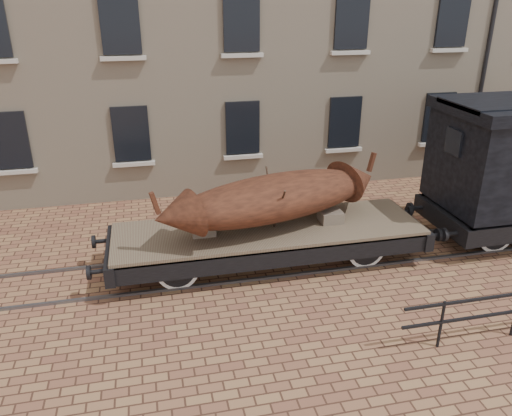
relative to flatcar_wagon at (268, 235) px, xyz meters
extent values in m
plane|color=brown|center=(-0.64, 0.00, -0.79)|extent=(90.00, 90.00, 0.00)
cube|color=black|center=(-6.64, 4.96, 1.41)|extent=(1.10, 0.12, 1.70)
cube|color=beige|center=(-6.64, 4.90, 0.46)|extent=(1.30, 0.18, 0.12)
cube|color=black|center=(-3.14, 4.96, 1.41)|extent=(1.10, 0.12, 1.70)
cube|color=beige|center=(-3.14, 4.90, 0.46)|extent=(1.30, 0.18, 0.12)
cube|color=black|center=(0.36, 4.96, 1.41)|extent=(1.10, 0.12, 1.70)
cube|color=beige|center=(0.36, 4.90, 0.46)|extent=(1.30, 0.18, 0.12)
cube|color=black|center=(3.86, 4.96, 1.41)|extent=(1.10, 0.12, 1.70)
cube|color=beige|center=(3.86, 4.90, 0.46)|extent=(1.30, 0.18, 0.12)
cube|color=black|center=(7.36, 4.96, 1.41)|extent=(1.10, 0.12, 1.70)
cube|color=beige|center=(7.36, 4.90, 0.46)|extent=(1.30, 0.18, 0.12)
cube|color=black|center=(-3.14, 4.96, 4.61)|extent=(1.10, 0.12, 1.70)
cube|color=beige|center=(-3.14, 4.90, 3.66)|extent=(1.30, 0.18, 0.12)
cube|color=black|center=(0.36, 4.96, 4.61)|extent=(1.10, 0.12, 1.70)
cube|color=beige|center=(0.36, 4.90, 3.66)|extent=(1.30, 0.18, 0.12)
cube|color=black|center=(3.86, 4.96, 4.61)|extent=(1.10, 0.12, 1.70)
cube|color=beige|center=(3.86, 4.90, 3.66)|extent=(1.30, 0.18, 0.12)
cube|color=black|center=(7.36, 4.96, 4.61)|extent=(1.10, 0.12, 1.70)
cube|color=beige|center=(7.36, 4.90, 3.66)|extent=(1.30, 0.18, 0.12)
cube|color=#59595E|center=(-0.64, -0.72, -0.76)|extent=(30.00, 0.08, 0.06)
cube|color=#59595E|center=(-0.64, 0.72, -0.76)|extent=(30.00, 0.08, 0.06)
cylinder|color=black|center=(2.36, -3.80, -0.29)|extent=(0.06, 0.06, 1.00)
cube|color=brown|center=(0.00, 0.00, 0.14)|extent=(7.38, 2.17, 0.12)
cube|color=black|center=(0.00, -1.00, -0.10)|extent=(7.38, 0.16, 0.44)
cube|color=black|center=(0.00, 1.00, -0.10)|extent=(7.38, 0.16, 0.44)
cube|color=black|center=(-3.69, 0.00, -0.10)|extent=(0.22, 2.26, 0.44)
cylinder|color=black|center=(-3.97, -0.74, -0.10)|extent=(0.34, 0.10, 0.10)
cylinder|color=black|center=(-4.13, -0.74, -0.10)|extent=(0.08, 0.32, 0.32)
cylinder|color=black|center=(-3.97, 0.74, -0.10)|extent=(0.34, 0.10, 0.10)
cylinder|color=black|center=(-4.13, 0.74, -0.10)|extent=(0.08, 0.32, 0.32)
cube|color=black|center=(3.69, 0.00, -0.10)|extent=(0.22, 2.26, 0.44)
cylinder|color=black|center=(3.97, -0.74, -0.10)|extent=(0.34, 0.10, 0.10)
cylinder|color=black|center=(4.13, -0.74, -0.10)|extent=(0.08, 0.32, 0.32)
cylinder|color=black|center=(3.97, 0.74, -0.10)|extent=(0.34, 0.10, 0.10)
cylinder|color=black|center=(4.13, 0.74, -0.10)|extent=(0.08, 0.32, 0.32)
cylinder|color=black|center=(-2.26, 0.00, -0.31)|extent=(0.10, 1.87, 0.10)
cylinder|color=white|center=(-2.26, -0.72, -0.31)|extent=(0.95, 0.07, 0.95)
cylinder|color=black|center=(-2.26, -0.72, -0.31)|extent=(0.77, 0.10, 0.77)
cube|color=black|center=(-2.26, -0.84, -0.08)|extent=(0.89, 0.08, 0.10)
cylinder|color=white|center=(-2.26, 0.72, -0.31)|extent=(0.95, 0.07, 0.95)
cylinder|color=black|center=(-2.26, 0.72, -0.31)|extent=(0.77, 0.10, 0.77)
cube|color=black|center=(-2.26, 0.84, -0.08)|extent=(0.89, 0.08, 0.10)
cylinder|color=black|center=(2.26, 0.00, -0.31)|extent=(0.10, 1.87, 0.10)
cylinder|color=white|center=(2.26, -0.72, -0.31)|extent=(0.95, 0.07, 0.95)
cylinder|color=black|center=(2.26, -0.72, -0.31)|extent=(0.77, 0.10, 0.77)
cube|color=black|center=(2.26, -0.84, -0.08)|extent=(0.89, 0.08, 0.10)
cylinder|color=white|center=(2.26, 0.72, -0.31)|extent=(0.95, 0.07, 0.95)
cylinder|color=black|center=(2.26, 0.72, -0.31)|extent=(0.77, 0.10, 0.77)
cube|color=black|center=(2.26, 0.84, -0.08)|extent=(0.89, 0.08, 0.10)
cube|color=black|center=(0.00, 0.00, -0.24)|extent=(3.94, 0.06, 0.06)
cube|color=brown|center=(-1.58, 0.00, 0.34)|extent=(0.54, 0.49, 0.28)
cube|color=brown|center=(1.58, 0.00, 0.34)|extent=(0.54, 0.49, 0.28)
ellipsoid|color=#5B2C1A|center=(0.14, 0.00, 0.96)|extent=(5.47, 2.98, 1.05)
cone|color=#5B2C1A|center=(-2.24, -0.67, 1.00)|extent=(1.14, 1.20, 0.99)
cube|color=#5B2C1A|center=(-2.63, -0.79, 1.39)|extent=(0.23, 0.16, 0.50)
cone|color=#5B2C1A|center=(2.53, 0.67, 1.00)|extent=(1.14, 1.20, 0.99)
cube|color=#5B2C1A|center=(2.92, 0.79, 1.39)|extent=(0.23, 0.16, 0.50)
cylinder|color=#38281D|center=(0.14, -0.42, 0.83)|extent=(0.05, 0.89, 1.28)
cylinder|color=#38281D|center=(0.14, 0.42, 0.83)|extent=(0.05, 0.89, 1.28)
cube|color=black|center=(4.69, 0.00, -0.06)|extent=(0.23, 2.50, 0.47)
cylinder|color=black|center=(4.22, -0.83, -0.06)|extent=(0.08, 0.33, 0.33)
cylinder|color=black|center=(4.22, 0.83, -0.06)|extent=(0.08, 0.33, 0.33)
cylinder|color=black|center=(5.84, 0.00, -0.28)|extent=(0.10, 1.98, 0.10)
cylinder|color=white|center=(5.84, -0.72, -0.28)|extent=(1.00, 0.07, 1.00)
cylinder|color=black|center=(5.84, -0.72, -0.28)|extent=(0.82, 0.10, 0.82)
cylinder|color=white|center=(5.84, 0.72, -0.28)|extent=(1.00, 0.07, 1.00)
cylinder|color=black|center=(5.84, 0.72, -0.28)|extent=(0.82, 0.10, 0.82)
cube|color=black|center=(4.67, 0.00, 2.03)|extent=(0.08, 0.63, 0.63)
camera|label=1|loc=(-2.68, -10.52, 5.35)|focal=35.00mm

